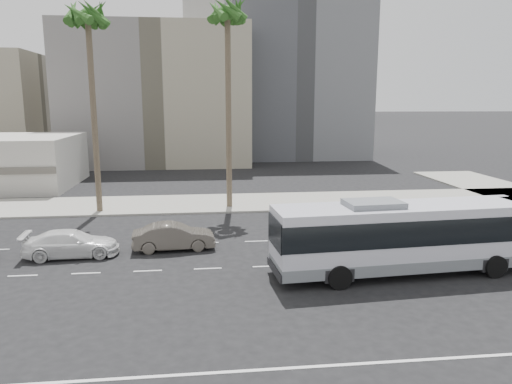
{
  "coord_description": "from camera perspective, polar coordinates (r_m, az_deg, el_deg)",
  "views": [
    {
      "loc": [
        -6.11,
        -23.11,
        8.4
      ],
      "look_at": [
        -3.08,
        4.0,
        3.16
      ],
      "focal_mm": 33.35,
      "sensor_mm": 36.0,
      "label": 1
    }
  ],
  "objects": [
    {
      "name": "ground",
      "position": [
        25.34,
        8.04,
        -8.59
      ],
      "size": [
        700.0,
        700.0,
        0.0
      ],
      "primitive_type": "plane",
      "color": "black",
      "rests_on": "ground"
    },
    {
      "name": "sidewalk_north",
      "position": [
        39.97,
        2.56,
        -1.16
      ],
      "size": [
        120.0,
        7.0,
        0.15
      ],
      "primitive_type": "cube",
      "color": "gray",
      "rests_on": "ground"
    },
    {
      "name": "midrise_beige_west",
      "position": [
        68.37,
        -11.54,
        11.16
      ],
      "size": [
        24.0,
        18.0,
        18.0
      ],
      "primitive_type": "cube",
      "color": "gray",
      "rests_on": "ground"
    },
    {
      "name": "midrise_gray_center",
      "position": [
        76.57,
        4.39,
        14.29
      ],
      "size": [
        20.0,
        20.0,
        26.0
      ],
      "primitive_type": "cube",
      "color": "#4F5056",
      "rests_on": "ground"
    },
    {
      "name": "civic_tower",
      "position": [
        274.83,
        -5.74,
        17.18
      ],
      "size": [
        42.0,
        42.0,
        129.0
      ],
      "color": "beige",
      "rests_on": "ground"
    },
    {
      "name": "highrise_right",
      "position": [
        259.59,
        5.23,
        16.71
      ],
      "size": [
        26.0,
        26.0,
        70.0
      ],
      "primitive_type": "cube",
      "color": "#4D5059",
      "rests_on": "ground"
    },
    {
      "name": "highrise_far",
      "position": [
        293.96,
        8.95,
        14.96
      ],
      "size": [
        22.0,
        22.0,
        60.0
      ],
      "primitive_type": "cube",
      "color": "#4D5059",
      "rests_on": "ground"
    },
    {
      "name": "city_bus",
      "position": [
        24.44,
        17.31,
        -4.92
      ],
      "size": [
        13.12,
        3.82,
        3.72
      ],
      "rotation": [
        0.0,
        0.0,
        0.07
      ],
      "color": "silver",
      "rests_on": "ground"
    },
    {
      "name": "car_a",
      "position": [
        27.7,
        -9.82,
        -5.28
      ],
      "size": [
        1.95,
        4.75,
        1.53
      ],
      "primitive_type": "imported",
      "rotation": [
        0.0,
        0.0,
        1.64
      ],
      "color": "#5B554C",
      "rests_on": "ground"
    },
    {
      "name": "car_b",
      "position": [
        28.0,
        -21.26,
        -5.79
      ],
      "size": [
        2.43,
        5.16,
        1.46
      ],
      "primitive_type": "imported",
      "rotation": [
        0.0,
        0.0,
        1.65
      ],
      "color": "white",
      "rests_on": "ground"
    },
    {
      "name": "palm_near",
      "position": [
        37.52,
        -3.44,
        20.15
      ],
      "size": [
        4.74,
        4.74,
        15.96
      ],
      "rotation": [
        0.0,
        0.0,
        0.24
      ],
      "color": "brown",
      "rests_on": "ground"
    },
    {
      "name": "palm_mid",
      "position": [
        37.72,
        -19.52,
        18.78
      ],
      "size": [
        5.03,
        5.03,
        15.53
      ],
      "rotation": [
        0.0,
        0.0,
        0.18
      ],
      "color": "brown",
      "rests_on": "ground"
    }
  ]
}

